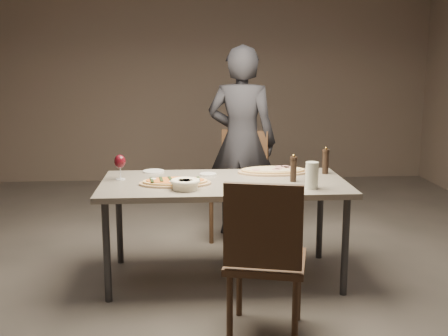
{
  "coord_description": "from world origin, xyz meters",
  "views": [
    {
      "loc": [
        -0.28,
        -4.02,
        1.65
      ],
      "look_at": [
        0.0,
        0.0,
        0.85
      ],
      "focal_mm": 45.0,
      "sensor_mm": 36.0,
      "label": 1
    }
  ],
  "objects": [
    {
      "name": "chair_near",
      "position": [
        0.17,
        -0.96,
        0.55
      ],
      "size": [
        0.56,
        0.56,
        0.97
      ],
      "rotation": [
        0.0,
        0.0,
        -0.24
      ],
      "color": "#402A1A",
      "rests_on": "ground"
    },
    {
      "name": "pepper_mill_right",
      "position": [
        0.51,
        -0.04,
        0.85
      ],
      "size": [
        0.05,
        0.05,
        0.2
      ],
      "rotation": [
        0.0,
        0.0,
        -0.02
      ],
      "color": "black",
      "rests_on": "dining_table"
    },
    {
      "name": "dining_table",
      "position": [
        0.0,
        0.0,
        0.69
      ],
      "size": [
        1.8,
        0.9,
        0.75
      ],
      "color": "slate",
      "rests_on": "ground"
    },
    {
      "name": "side_plate",
      "position": [
        -0.54,
        0.38,
        0.76
      ],
      "size": [
        0.17,
        0.17,
        0.01
      ],
      "rotation": [
        0.0,
        0.0,
        -0.37
      ],
      "color": "white",
      "rests_on": "dining_table"
    },
    {
      "name": "bread_basket",
      "position": [
        -0.29,
        -0.24,
        0.79
      ],
      "size": [
        0.2,
        0.2,
        0.07
      ],
      "rotation": [
        0.0,
        0.0,
        0.24
      ],
      "color": "#EEE5C1",
      "rests_on": "dining_table"
    },
    {
      "name": "diner",
      "position": [
        0.24,
        1.09,
        0.88
      ],
      "size": [
        0.74,
        0.6,
        1.76
      ],
      "primitive_type": "imported",
      "rotation": [
        0.0,
        0.0,
        2.82
      ],
      "color": "black",
      "rests_on": "ground"
    },
    {
      "name": "room",
      "position": [
        0.0,
        0.0,
        1.4
      ],
      "size": [
        7.0,
        7.0,
        7.0
      ],
      "color": "#5D5650",
      "rests_on": "ground"
    },
    {
      "name": "carafe",
      "position": [
        0.59,
        -0.27,
        0.84
      ],
      "size": [
        0.09,
        0.09,
        0.19
      ],
      "rotation": [
        0.0,
        0.0,
        0.31
      ],
      "color": "silver",
      "rests_on": "dining_table"
    },
    {
      "name": "pepper_mill_left",
      "position": [
        0.81,
        0.22,
        0.85
      ],
      "size": [
        0.05,
        0.05,
        0.21
      ],
      "rotation": [
        0.0,
        0.0,
        0.24
      ],
      "color": "black",
      "rests_on": "dining_table"
    },
    {
      "name": "chair_far",
      "position": [
        0.23,
        0.99,
        0.55
      ],
      "size": [
        0.61,
        0.61,
        0.98
      ],
      "rotation": [
        0.0,
        0.0,
        2.75
      ],
      "color": "#402A1A",
      "rests_on": "ground"
    },
    {
      "name": "oil_dish",
      "position": [
        -0.11,
        0.22,
        0.76
      ],
      "size": [
        0.13,
        0.13,
        0.01
      ],
      "rotation": [
        0.0,
        0.0,
        -0.24
      ],
      "color": "white",
      "rests_on": "dining_table"
    },
    {
      "name": "wine_glass",
      "position": [
        -0.77,
        0.11,
        0.88
      ],
      "size": [
        0.08,
        0.08,
        0.19
      ],
      "rotation": [
        0.0,
        0.0,
        0.07
      ],
      "color": "silver",
      "rests_on": "dining_table"
    },
    {
      "name": "ham_pizza",
      "position": [
        0.41,
        0.28,
        0.77
      ],
      "size": [
        0.56,
        0.31,
        0.04
      ],
      "rotation": [
        0.0,
        0.0,
        0.17
      ],
      "color": "tan",
      "rests_on": "dining_table"
    },
    {
      "name": "zucchini_pizza",
      "position": [
        -0.36,
        -0.07,
        0.77
      ],
      "size": [
        0.52,
        0.29,
        0.05
      ],
      "rotation": [
        0.0,
        0.0,
        -0.08
      ],
      "color": "tan",
      "rests_on": "dining_table"
    }
  ]
}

